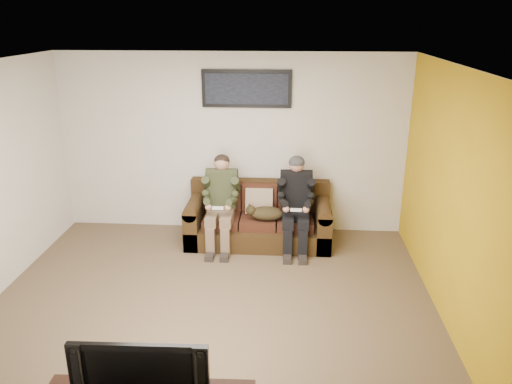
# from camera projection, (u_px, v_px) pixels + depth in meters

# --- Properties ---
(floor) EXTENTS (5.00, 5.00, 0.00)m
(floor) POSITION_uv_depth(u_px,v_px,m) (211.00, 308.00, 5.53)
(floor) COLOR brown
(floor) RESTS_ON ground
(ceiling) EXTENTS (5.00, 5.00, 0.00)m
(ceiling) POSITION_uv_depth(u_px,v_px,m) (203.00, 68.00, 4.65)
(ceiling) COLOR silver
(ceiling) RESTS_ON ground
(wall_back) EXTENTS (5.00, 0.00, 5.00)m
(wall_back) POSITION_uv_depth(u_px,v_px,m) (232.00, 144.00, 7.20)
(wall_back) COLOR beige
(wall_back) RESTS_ON ground
(wall_front) EXTENTS (5.00, 0.00, 5.00)m
(wall_front) POSITION_uv_depth(u_px,v_px,m) (147.00, 329.00, 2.98)
(wall_front) COLOR beige
(wall_front) RESTS_ON ground
(wall_right) EXTENTS (0.00, 4.50, 4.50)m
(wall_right) POSITION_uv_depth(u_px,v_px,m) (458.00, 204.00, 4.93)
(wall_right) COLOR beige
(wall_right) RESTS_ON ground
(accent_wall_right) EXTENTS (0.00, 4.50, 4.50)m
(accent_wall_right) POSITION_uv_depth(u_px,v_px,m) (457.00, 204.00, 4.93)
(accent_wall_right) COLOR #C29813
(accent_wall_right) RESTS_ON ground
(sofa) EXTENTS (2.00, 0.87, 0.82)m
(sofa) POSITION_uv_depth(u_px,v_px,m) (259.00, 220.00, 7.11)
(sofa) COLOR #352310
(sofa) RESTS_ON ground
(throw_pillow) EXTENTS (0.38, 0.18, 0.38)m
(throw_pillow) POSITION_uv_depth(u_px,v_px,m) (259.00, 201.00, 7.05)
(throw_pillow) COLOR #9E8467
(throw_pillow) RESTS_ON sofa
(throw_blanket) EXTENTS (0.41, 0.20, 0.07)m
(throw_blanket) POSITION_uv_depth(u_px,v_px,m) (218.00, 179.00, 7.21)
(throw_blanket) COLOR #C4B290
(throw_blanket) RESTS_ON sofa
(person_left) EXTENTS (0.51, 0.87, 1.26)m
(person_left) POSITION_uv_depth(u_px,v_px,m) (221.00, 197.00, 6.85)
(person_left) COLOR brown
(person_left) RESTS_ON sofa
(person_right) EXTENTS (0.51, 0.86, 1.26)m
(person_right) POSITION_uv_depth(u_px,v_px,m) (296.00, 199.00, 6.79)
(person_right) COLOR black
(person_right) RESTS_ON sofa
(cat) EXTENTS (0.66, 0.26, 0.24)m
(cat) POSITION_uv_depth(u_px,v_px,m) (266.00, 213.00, 6.83)
(cat) COLOR #3F3218
(cat) RESTS_ON sofa
(framed_poster) EXTENTS (1.25, 0.05, 0.52)m
(framed_poster) POSITION_uv_depth(u_px,v_px,m) (247.00, 89.00, 6.89)
(framed_poster) COLOR black
(framed_poster) RESTS_ON wall_back
(television) EXTENTS (0.95, 0.15, 0.55)m
(television) POSITION_uv_depth(u_px,v_px,m) (143.00, 369.00, 3.45)
(television) COLOR black
(television) RESTS_ON tv_stand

